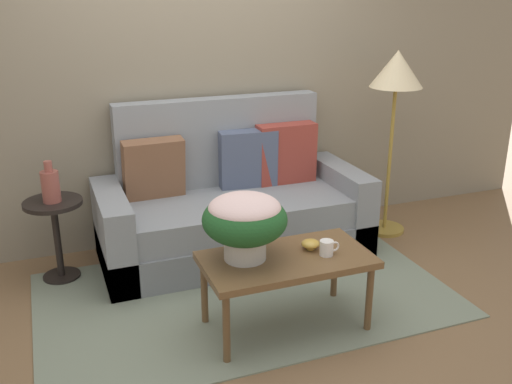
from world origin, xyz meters
name	(u,v)px	position (x,y,z in m)	size (l,w,h in m)	color
ground_plane	(246,297)	(0.00, 0.00, 0.00)	(14.00, 14.00, 0.00)	brown
wall_back	(192,64)	(0.00, 1.18, 1.39)	(6.40, 0.12, 2.79)	gray
area_rug	(245,295)	(0.00, 0.02, 0.01)	(2.68, 1.61, 0.01)	gray
couch	(232,208)	(0.15, 0.72, 0.35)	(1.99, 0.87, 1.15)	slate
coffee_table	(286,264)	(0.10, -0.41, 0.42)	(0.99, 0.53, 0.47)	brown
side_table	(56,225)	(-1.13, 0.72, 0.40)	(0.39, 0.39, 0.58)	black
floor_lamp	(396,81)	(1.47, 0.63, 1.26)	(0.41, 0.41, 1.49)	olive
potted_plant	(245,219)	(-0.13, -0.35, 0.71)	(0.49, 0.49, 0.39)	#B7B2A8
coffee_mug	(327,248)	(0.33, -0.47, 0.51)	(0.12, 0.08, 0.09)	white
snack_bowl	(311,244)	(0.28, -0.37, 0.50)	(0.11, 0.11, 0.06)	gold
table_vase	(50,185)	(-1.13, 0.71, 0.70)	(0.12, 0.12, 0.28)	#934C42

